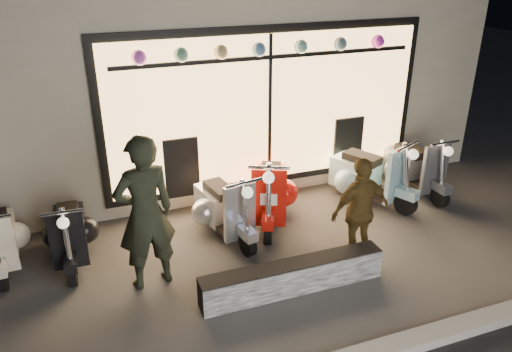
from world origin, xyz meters
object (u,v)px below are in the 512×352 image
Objects in this scene: scooter_red at (270,190)px; man at (145,214)px; graffiti_barrier at (293,277)px; scooter_silver at (222,206)px; woman at (360,211)px.

scooter_red is 2.43m from man.
man is (-1.63, 0.77, 0.81)m from graffiti_barrier.
woman is at bearing -52.12° from scooter_silver.
scooter_red is 0.77× the size of man.
scooter_silver reaches higher than graffiti_barrier.
graffiti_barrier is 1.29m from woman.
scooter_silver is at bearing 103.34° from graffiti_barrier.
man is at bearing -13.41° from woman.
man is 1.34× the size of woman.
graffiti_barrier is 1.96m from scooter_red.
man is at bearing -153.39° from scooter_silver.
scooter_red is 1.70m from woman.
scooter_silver is 0.96× the size of scooter_red.
woman reaches higher than scooter_silver.
scooter_silver is at bearing -46.23° from woman.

